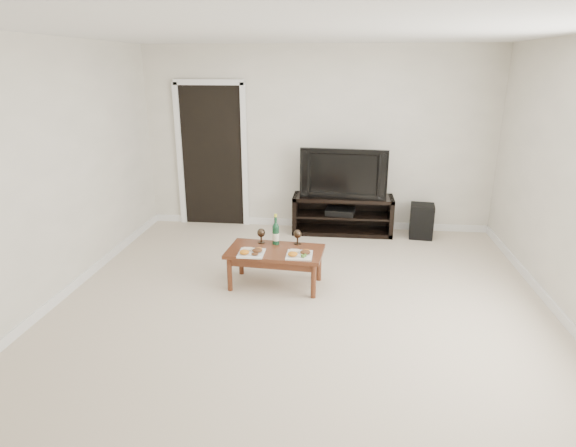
{
  "coord_description": "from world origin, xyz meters",
  "views": [
    {
      "loc": [
        0.35,
        -4.15,
        2.34
      ],
      "look_at": [
        -0.2,
        0.74,
        0.7
      ],
      "focal_mm": 30.0,
      "sensor_mm": 36.0,
      "label": 1
    }
  ],
  "objects_px": {
    "subwoofer": "(422,221)",
    "coffee_table": "(275,268)",
    "media_console": "(342,215)",
    "television": "(344,172)"
  },
  "relations": [
    {
      "from": "subwoofer",
      "to": "coffee_table",
      "type": "xyz_separation_m",
      "value": [
        -1.83,
        -1.78,
        -0.03
      ]
    },
    {
      "from": "subwoofer",
      "to": "coffee_table",
      "type": "distance_m",
      "value": 2.55
    },
    {
      "from": "media_console",
      "to": "television",
      "type": "xyz_separation_m",
      "value": [
        0.0,
        0.0,
        0.62
      ]
    },
    {
      "from": "media_console",
      "to": "subwoofer",
      "type": "bearing_deg",
      "value": -3.02
    },
    {
      "from": "television",
      "to": "subwoofer",
      "type": "relative_size",
      "value": 2.54
    },
    {
      "from": "subwoofer",
      "to": "coffee_table",
      "type": "height_order",
      "value": "subwoofer"
    },
    {
      "from": "media_console",
      "to": "television",
      "type": "height_order",
      "value": "television"
    },
    {
      "from": "media_console",
      "to": "subwoofer",
      "type": "xyz_separation_m",
      "value": [
        1.11,
        -0.06,
        -0.04
      ]
    },
    {
      "from": "media_console",
      "to": "subwoofer",
      "type": "distance_m",
      "value": 1.11
    },
    {
      "from": "media_console",
      "to": "coffee_table",
      "type": "xyz_separation_m",
      "value": [
        -0.72,
        -1.84,
        -0.07
      ]
    }
  ]
}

